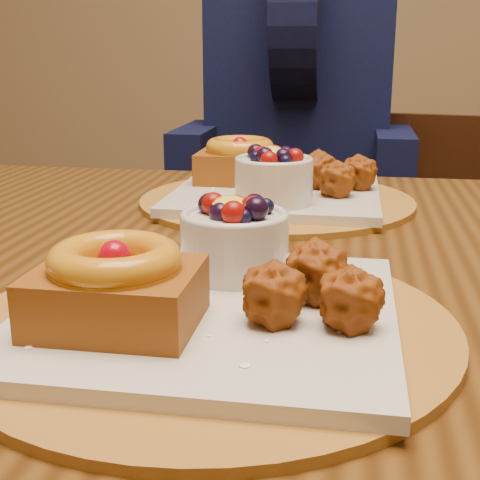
# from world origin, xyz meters

# --- Properties ---
(dining_table) EXTENTS (1.60, 0.90, 0.76)m
(dining_table) POSITION_xyz_m (-0.10, -0.02, 0.68)
(dining_table) COLOR #351D09
(dining_table) RESTS_ON ground
(place_setting_near) EXTENTS (0.38, 0.38, 0.09)m
(place_setting_near) POSITION_xyz_m (-0.11, -0.24, 0.78)
(place_setting_near) COLOR brown
(place_setting_near) RESTS_ON dining_table
(place_setting_far) EXTENTS (0.38, 0.38, 0.09)m
(place_setting_far) POSITION_xyz_m (-0.11, 0.19, 0.78)
(place_setting_far) COLOR brown
(place_setting_far) RESTS_ON dining_table
(chair_far) EXTENTS (0.46, 0.46, 0.82)m
(chair_far) POSITION_xyz_m (0.14, 0.75, 0.45)
(chair_far) COLOR black
(chair_far) RESTS_ON ground
(diner) EXTENTS (0.50, 0.49, 0.83)m
(diner) POSITION_xyz_m (-0.13, 0.86, 0.88)
(diner) COLOR black
(diner) RESTS_ON ground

